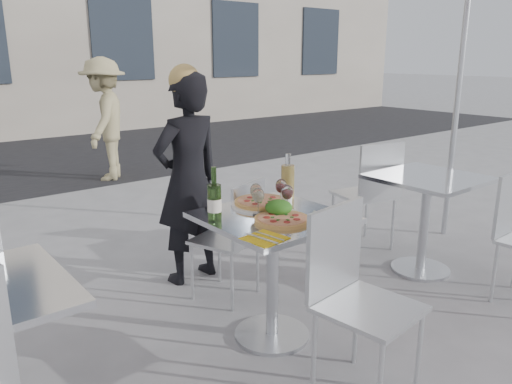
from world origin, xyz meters
TOP-DOWN VIEW (x-y plane):
  - ground at (0.00, 0.00)m, footprint 80.00×80.00m
  - street_asphalt at (0.00, 6.50)m, footprint 24.00×5.00m
  - main_table at (0.00, 0.00)m, footprint 0.72×0.72m
  - side_table_right at (1.50, 0.00)m, footprint 0.72×0.72m
  - chair_far at (0.12, 0.51)m, footprint 0.49×0.49m
  - chair_near at (0.01, -0.58)m, footprint 0.47×0.48m
  - side_chair_rfar at (1.52, 0.53)m, footprint 0.51×0.52m
  - woman_diner at (0.06, 0.99)m, footprint 0.58×0.41m
  - pedestrian_b at (0.83, 4.37)m, footprint 1.08×1.18m
  - pizza_near at (-0.03, -0.11)m, footprint 0.30×0.30m
  - pizza_far at (0.07, 0.18)m, footprint 0.36×0.36m
  - salad_plate at (0.02, -0.02)m, footprint 0.22×0.22m
  - wine_bottle at (-0.31, 0.11)m, footprint 0.07×0.08m
  - carafe at (0.25, 0.16)m, footprint 0.08×0.08m
  - sugar_shaker at (0.16, 0.07)m, footprint 0.06×0.06m
  - wineglass_white_a at (-0.07, 0.05)m, footprint 0.07×0.07m
  - wineglass_white_b at (-0.02, 0.13)m, footprint 0.07×0.07m
  - wineglass_red_a at (0.10, -0.01)m, footprint 0.07×0.07m
  - wineglass_red_b at (0.16, 0.12)m, footprint 0.07×0.07m
  - napkin_left at (-0.27, -0.26)m, footprint 0.20×0.20m
  - napkin_right at (0.25, -0.20)m, footprint 0.21×0.21m

SIDE VIEW (x-z plane):
  - ground at x=0.00m, z-range 0.00..0.00m
  - street_asphalt at x=0.00m, z-range 0.00..0.00m
  - chair_far at x=0.12m, z-range 0.08..0.90m
  - main_table at x=0.00m, z-range 0.16..0.91m
  - side_table_right at x=1.50m, z-range 0.16..0.91m
  - chair_near at x=0.01m, z-range 0.08..1.00m
  - side_chair_rfar at x=1.52m, z-range 0.09..1.02m
  - woman_diner at x=0.06m, z-range 0.00..1.50m
  - napkin_left at x=-0.27m, z-range 0.75..0.76m
  - napkin_right at x=0.25m, z-range 0.75..0.76m
  - pizza_near at x=-0.03m, z-range 0.75..0.77m
  - pizza_far at x=0.07m, z-range 0.75..0.78m
  - salad_plate at x=0.02m, z-range 0.74..0.83m
  - pedestrian_b at x=0.83m, z-range 0.00..1.60m
  - sugar_shaker at x=0.16m, z-range 0.75..0.86m
  - wineglass_white_a at x=-0.07m, z-range 0.78..0.94m
  - wineglass_white_b at x=-0.02m, z-range 0.78..0.94m
  - wineglass_red_a at x=0.10m, z-range 0.78..0.94m
  - wineglass_red_b at x=0.16m, z-range 0.78..0.94m
  - wine_bottle at x=-0.31m, z-range 0.72..1.01m
  - carafe at x=0.25m, z-range 0.72..1.01m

